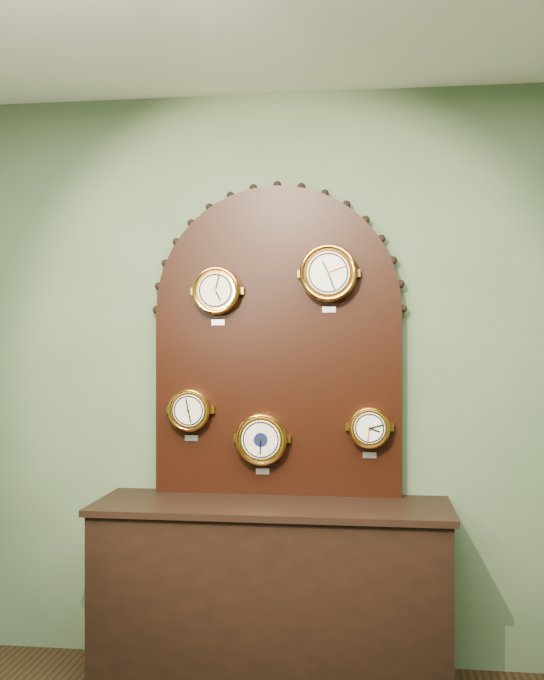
# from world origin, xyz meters

# --- Properties ---
(wall_back) EXTENTS (4.00, 0.00, 4.00)m
(wall_back) POSITION_xyz_m (0.00, 2.50, 1.40)
(wall_back) COLOR #4C6444
(wall_back) RESTS_ON ground
(shop_counter) EXTENTS (1.60, 0.50, 0.80)m
(shop_counter) POSITION_xyz_m (0.00, 2.23, 0.40)
(shop_counter) COLOR black
(shop_counter) RESTS_ON ground_plane
(display_board) EXTENTS (1.26, 0.06, 1.53)m
(display_board) POSITION_xyz_m (0.00, 2.45, 1.63)
(display_board) COLOR black
(display_board) RESTS_ON shop_counter
(roman_clock) EXTENTS (0.23, 0.08, 0.28)m
(roman_clock) POSITION_xyz_m (-0.29, 2.38, 1.82)
(roman_clock) COLOR orange
(roman_clock) RESTS_ON display_board
(arabic_clock) EXTENTS (0.27, 0.08, 0.32)m
(arabic_clock) POSITION_xyz_m (0.25, 2.38, 1.90)
(arabic_clock) COLOR orange
(arabic_clock) RESTS_ON display_board
(hygrometer) EXTENTS (0.21, 0.08, 0.26)m
(hygrometer) POSITION_xyz_m (-0.42, 2.38, 1.24)
(hygrometer) COLOR orange
(hygrometer) RESTS_ON display_board
(barometer) EXTENTS (0.25, 0.08, 0.30)m
(barometer) POSITION_xyz_m (-0.07, 2.38, 1.10)
(barometer) COLOR orange
(barometer) RESTS_ON display_board
(tide_clock) EXTENTS (0.20, 0.08, 0.25)m
(tide_clock) POSITION_xyz_m (0.45, 2.38, 1.17)
(tide_clock) COLOR orange
(tide_clock) RESTS_ON display_board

